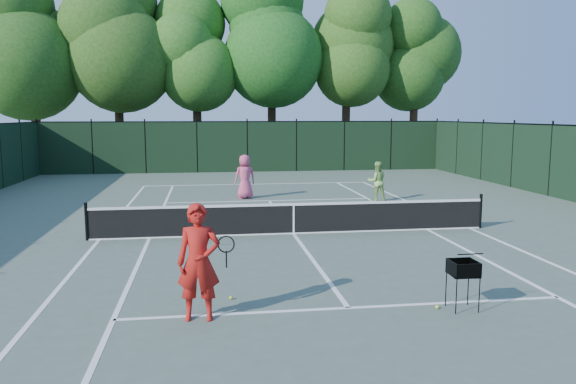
{
  "coord_description": "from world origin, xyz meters",
  "views": [
    {
      "loc": [
        -2.5,
        -15.88,
        3.48
      ],
      "look_at": [
        -0.02,
        1.0,
        1.1
      ],
      "focal_mm": 35.0,
      "sensor_mm": 36.0,
      "label": 1
    }
  ],
  "objects": [
    {
      "name": "sideline_doubles_right",
      "position": [
        5.49,
        0.0,
        0.0
      ],
      "size": [
        0.1,
        23.77,
        0.01
      ],
      "primitive_type": "cube",
      "color": "white",
      "rests_on": "ground"
    },
    {
      "name": "player_green",
      "position": [
        4.29,
        5.7,
        0.8
      ],
      "size": [
        0.79,
        0.62,
        1.59
      ],
      "rotation": [
        0.0,
        0.0,
        3.12
      ],
      "color": "#8FC160",
      "rests_on": "ground"
    },
    {
      "name": "sideline_singles_left",
      "position": [
        -4.12,
        0.0,
        0.0
      ],
      "size": [
        0.1,
        23.77,
        0.01
      ],
      "primitive_type": "cube",
      "color": "white",
      "rests_on": "ground"
    },
    {
      "name": "player_pink",
      "position": [
        -0.92,
        7.17,
        0.91
      ],
      "size": [
        1.01,
        0.8,
        1.82
      ],
      "rotation": [
        0.0,
        0.0,
        3.41
      ],
      "color": "#CF4971",
      "rests_on": "ground"
    },
    {
      "name": "service_line_near",
      "position": [
        0.0,
        -6.4,
        0.0
      ],
      "size": [
        8.23,
        0.1,
        0.01
      ],
      "primitive_type": "cube",
      "color": "white",
      "rests_on": "ground"
    },
    {
      "name": "sideline_doubles_left",
      "position": [
        -5.49,
        0.0,
        0.0
      ],
      "size": [
        0.1,
        23.77,
        0.01
      ],
      "primitive_type": "cube",
      "color": "white",
      "rests_on": "ground"
    },
    {
      "name": "tree_5",
      "position": [
        12.0,
        22.1,
        7.71
      ],
      "size": [
        5.8,
        5.8,
        12.23
      ],
      "color": "black",
      "rests_on": "ground"
    },
    {
      "name": "sideline_singles_right",
      "position": [
        4.12,
        0.0,
        0.0
      ],
      "size": [
        0.1,
        23.77,
        0.01
      ],
      "primitive_type": "cube",
      "color": "white",
      "rests_on": "ground"
    },
    {
      "name": "tree_1",
      "position": [
        -8.0,
        22.0,
        8.69
      ],
      "size": [
        6.8,
        6.8,
        13.98
      ],
      "color": "black",
      "rests_on": "ground"
    },
    {
      "name": "baseline_far",
      "position": [
        0.0,
        11.88,
        0.0
      ],
      "size": [
        10.97,
        0.1,
        0.01
      ],
      "primitive_type": "cube",
      "color": "white",
      "rests_on": "ground"
    },
    {
      "name": "loose_ball_midcourt",
      "position": [
        -2.08,
        -5.62,
        0.03
      ],
      "size": [
        0.07,
        0.07,
        0.07
      ],
      "primitive_type": "sphere",
      "color": "#C1DD2D",
      "rests_on": "ground"
    },
    {
      "name": "tree_3",
      "position": [
        2.0,
        22.3,
        9.01
      ],
      "size": [
        7.0,
        7.0,
        14.45
      ],
      "color": "black",
      "rests_on": "ground"
    },
    {
      "name": "loose_ball_near_cart",
      "position": [
        1.57,
        -6.67,
        0.03
      ],
      "size": [
        0.07,
        0.07,
        0.07
      ],
      "primitive_type": "sphere",
      "color": "#C8DA2C",
      "rests_on": "ground"
    },
    {
      "name": "coach",
      "position": [
        -2.65,
        -6.57,
        1.0
      ],
      "size": [
        1.01,
        0.63,
        2.0
      ],
      "rotation": [
        0.0,
        0.0,
        -0.08
      ],
      "color": "#B01914",
      "rests_on": "ground"
    },
    {
      "name": "ground",
      "position": [
        0.0,
        0.0,
        0.0
      ],
      "size": [
        90.0,
        90.0,
        0.0
      ],
      "primitive_type": "plane",
      "color": "#4A5A4E",
      "rests_on": "ground"
    },
    {
      "name": "service_line_far",
      "position": [
        0.0,
        6.4,
        0.0
      ],
      "size": [
        8.23,
        0.1,
        0.01
      ],
      "primitive_type": "cube",
      "color": "white",
      "rests_on": "ground"
    },
    {
      "name": "tennis_net",
      "position": [
        0.0,
        0.0,
        0.48
      ],
      "size": [
        11.69,
        0.09,
        1.06
      ],
      "color": "black",
      "rests_on": "ground"
    },
    {
      "name": "tree_4",
      "position": [
        7.0,
        21.6,
        8.14
      ],
      "size": [
        6.2,
        6.2,
        12.97
      ],
      "color": "black",
      "rests_on": "ground"
    },
    {
      "name": "fence_far",
      "position": [
        0.0,
        18.0,
        1.5
      ],
      "size": [
        24.0,
        0.05,
        3.0
      ],
      "primitive_type": "cube",
      "color": "black",
      "rests_on": "ground"
    },
    {
      "name": "center_service_line",
      "position": [
        0.0,
        0.0,
        0.0
      ],
      "size": [
        0.1,
        12.8,
        0.01
      ],
      "primitive_type": "cube",
      "color": "white",
      "rests_on": "ground"
    },
    {
      "name": "tree_2",
      "position": [
        -3.0,
        21.8,
        7.73
      ],
      "size": [
        6.0,
        6.0,
        12.4
      ],
      "color": "black",
      "rests_on": "ground"
    },
    {
      "name": "tree_0",
      "position": [
        -13.0,
        21.5,
        8.16
      ],
      "size": [
        6.4,
        6.4,
        13.14
      ],
      "color": "black",
      "rests_on": "ground"
    },
    {
      "name": "ball_hopper",
      "position": [
        2.0,
        -6.75,
        0.75
      ],
      "size": [
        0.5,
        0.5,
        0.89
      ],
      "rotation": [
        0.0,
        0.0,
        -0.07
      ],
      "color": "black",
      "rests_on": "ground"
    }
  ]
}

